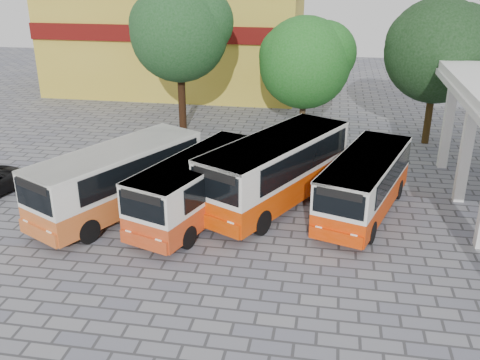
% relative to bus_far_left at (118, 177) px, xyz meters
% --- Properties ---
extents(ground, '(90.00, 90.00, 0.00)m').
position_rel_bus_far_left_xyz_m(ground, '(6.87, -2.32, -1.67)').
color(ground, slate).
rests_on(ground, ground).
extents(shophouse_block, '(20.40, 10.40, 8.30)m').
position_rel_bus_far_left_xyz_m(shophouse_block, '(-4.13, 23.66, 2.49)').
color(shophouse_block, gold).
rests_on(shophouse_block, ground).
extents(bus_far_left, '(5.78, 8.60, 2.88)m').
position_rel_bus_far_left_xyz_m(bus_far_left, '(0.00, 0.00, 0.00)').
color(bus_far_left, '#C55921').
rests_on(bus_far_left, ground).
extents(bus_centre_left, '(4.58, 7.96, 2.69)m').
position_rel_bus_far_left_xyz_m(bus_centre_left, '(3.52, 0.07, -0.11)').
color(bus_centre_left, '#BC3B13').
rests_on(bus_centre_left, ground).
extents(bus_centre_right, '(6.16, 9.14, 3.07)m').
position_rel_bus_far_left_xyz_m(bus_centre_right, '(6.53, 2.01, 0.10)').
color(bus_centre_right, '#C93800').
rests_on(bus_centre_right, ground).
extents(bus_far_right, '(4.34, 7.76, 2.63)m').
position_rel_bus_far_left_xyz_m(bus_far_right, '(10.35, 1.62, -0.15)').
color(bus_far_right, '#CE3100').
rests_on(bus_far_right, ground).
extents(tree_left, '(6.29, 5.99, 9.10)m').
position_rel_bus_far_left_xyz_m(tree_left, '(-0.60, 12.49, 4.63)').
color(tree_left, black).
rests_on(tree_left, ground).
extents(tree_middle, '(6.01, 5.73, 7.12)m').
position_rel_bus_far_left_xyz_m(tree_middle, '(7.00, 13.95, 2.78)').
color(tree_middle, '#44321F').
rests_on(tree_middle, ground).
extents(tree_right, '(6.19, 5.89, 8.39)m').
position_rel_bus_far_left_xyz_m(tree_right, '(14.50, 12.25, 3.97)').
color(tree_right, '#392810').
rests_on(tree_right, ground).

